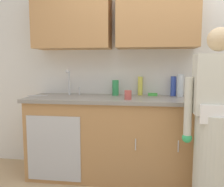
% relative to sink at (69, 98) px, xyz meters
% --- Properties ---
extents(kitchen_wall_with_uppers, '(4.80, 0.44, 2.70)m').
position_rel_sink_xyz_m(kitchen_wall_with_uppers, '(0.93, 0.29, 0.55)').
color(kitchen_wall_with_uppers, silver).
rests_on(kitchen_wall_with_uppers, ground).
extents(counter_cabinet, '(1.90, 0.62, 0.90)m').
position_rel_sink_xyz_m(counter_cabinet, '(0.51, -0.01, -0.48)').
color(counter_cabinet, '#B27F4C').
rests_on(counter_cabinet, ground).
extents(countertop, '(1.96, 0.66, 0.04)m').
position_rel_sink_xyz_m(countertop, '(0.52, -0.01, -0.01)').
color(countertop, gray).
rests_on(countertop, counter_cabinet).
extents(sink, '(0.50, 0.36, 0.35)m').
position_rel_sink_xyz_m(sink, '(0.00, 0.00, 0.00)').
color(sink, '#B7BABF').
rests_on(sink, counter_cabinet).
extents(person_at_sink, '(0.55, 0.34, 1.62)m').
position_rel_sink_xyz_m(person_at_sink, '(1.50, -0.55, -0.23)').
color(person_at_sink, white).
rests_on(person_at_sink, ground).
extents(bottle_dish_liquid, '(0.07, 0.07, 0.26)m').
position_rel_sink_xyz_m(bottle_dish_liquid, '(1.30, 0.16, 0.14)').
color(bottle_dish_liquid, silver).
rests_on(bottle_dish_liquid, countertop).
extents(bottle_soap, '(0.08, 0.08, 0.19)m').
position_rel_sink_xyz_m(bottle_soap, '(0.54, 0.16, 0.11)').
color(bottle_soap, '#2D8C4C').
rests_on(bottle_soap, countertop).
extents(bottle_cleaner_spray, '(0.07, 0.07, 0.23)m').
position_rel_sink_xyz_m(bottle_cleaner_spray, '(1.23, 0.22, 0.13)').
color(bottle_cleaner_spray, '#334CB2').
rests_on(bottle_cleaner_spray, countertop).
extents(bottle_water_short, '(0.06, 0.06, 0.23)m').
position_rel_sink_xyz_m(bottle_water_short, '(0.83, 0.23, 0.13)').
color(bottle_water_short, '#D8D14C').
rests_on(bottle_water_short, countertop).
extents(cup_by_sink, '(0.08, 0.08, 0.10)m').
position_rel_sink_xyz_m(cup_by_sink, '(0.71, -0.18, 0.06)').
color(cup_by_sink, '#B24C47').
rests_on(cup_by_sink, countertop).
extents(knife_on_counter, '(0.24, 0.05, 0.01)m').
position_rel_sink_xyz_m(knife_on_counter, '(-0.38, -0.01, 0.02)').
color(knife_on_counter, silver).
rests_on(knife_on_counter, countertop).
extents(sponge, '(0.11, 0.07, 0.03)m').
position_rel_sink_xyz_m(sponge, '(0.98, 0.20, 0.03)').
color(sponge, '#4CBF4C').
rests_on(sponge, countertop).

